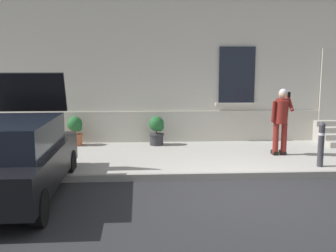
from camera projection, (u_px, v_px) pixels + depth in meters
The scene contains 9 objects.
ground_plane at pixel (245, 193), 7.78m from camera, with size 80.00×80.00×0.00m, color #232326.
sidewalk at pixel (219, 157), 10.53m from camera, with size 24.00×3.60×0.15m, color #99968E.
curb_edge at pixel (235, 176), 8.70m from camera, with size 24.00×0.12×0.15m, color gray.
building_facade at pixel (207, 26), 12.43m from camera, with size 24.00×1.52×7.50m.
hatchback_car_black at pixel (13, 157), 7.34m from camera, with size 1.84×4.09×2.34m.
bollard_near_person at pixel (321, 143), 9.13m from camera, with size 0.15×0.15×1.04m.
person_on_phone at pixel (281, 117), 10.22m from camera, with size 0.51×0.49×1.75m.
planter_terracotta at pixel (75, 130), 11.59m from camera, with size 0.44×0.44×0.86m.
planter_charcoal at pixel (157, 130), 11.63m from camera, with size 0.44×0.44×0.86m.
Camera 1 is at (-1.96, -7.39, 2.48)m, focal length 42.19 mm.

